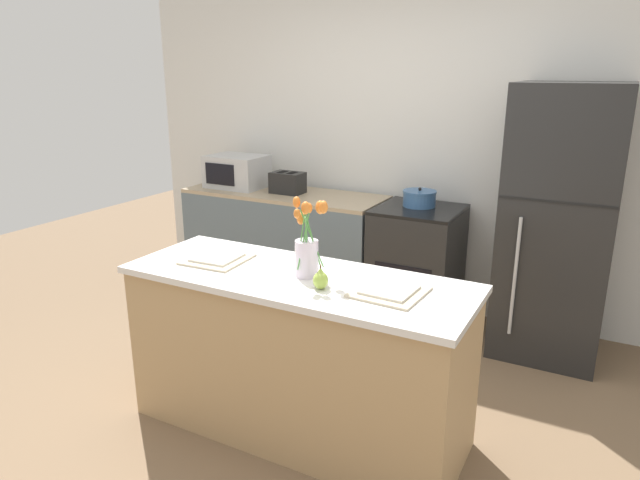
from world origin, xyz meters
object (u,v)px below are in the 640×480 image
Objects in this scene: toaster at (288,183)px; refrigerator at (558,225)px; pear_figurine at (321,279)px; plate_setting_left at (217,259)px; stove_range at (416,266)px; cooking_pot at (419,198)px; flower_vase at (307,248)px; plate_setting_right at (389,291)px; microwave at (237,171)px.

refrigerator is at bearing 0.25° from toaster.
plate_setting_left is at bearing 171.56° from pear_figurine.
cooking_pot is at bearing 110.39° from stove_range.
stove_range is at bearing 88.26° from flower_vase.
plate_setting_right is 2.20m from toaster.
flower_vase is (-1.00, -1.58, 0.13)m from refrigerator.
cooking_pot is (-0.97, 0.05, 0.06)m from refrigerator.
stove_range is 3.68× the size of cooking_pot.
flower_vase reaches higher than stove_range.
pear_figurine reaches higher than plate_setting_left.
pear_figurine is 0.33m from plate_setting_right.
stove_range is at bearing 104.00° from plate_setting_right.
stove_range is at bearing 69.47° from plate_setting_left.
flower_vase is 1.63m from cooking_pot.
plate_setting_left is 1.00m from plate_setting_right.
refrigerator reaches higher than toaster.
cooking_pot is (0.58, 1.65, 0.07)m from plate_setting_left.
plate_setting_right is 0.68× the size of microwave.
flower_vase reaches higher than microwave.
plate_setting_right is (-0.55, -1.60, -0.01)m from refrigerator.
microwave is (-1.03, 1.60, 0.15)m from plate_setting_left.
toaster is 0.58× the size of microwave.
pear_figurine is at bearing -8.44° from plate_setting_left.
toaster reaches higher than pear_figurine.
plate_setting_left is 1.32× the size of cooking_pot.
flower_vase is at bearing -90.99° from cooking_pot.
flower_vase is 1.90m from toaster.
microwave is at bearing -178.08° from cooking_pot.
toaster is (-1.07, 1.57, -0.04)m from flower_vase.
plate_setting_right is 1.17× the size of toaster.
refrigerator reaches higher than pear_figurine.
pear_figurine is at bearing -41.00° from flower_vase.
plate_setting_right is at bearing 18.45° from pear_figurine.
toaster is at bearing 125.58° from pear_figurine.
stove_range is 0.50× the size of refrigerator.
microwave is (-1.63, -0.00, 0.59)m from stove_range.
refrigerator reaches higher than plate_setting_left.
stove_range is at bearing 93.08° from pear_figurine.
cooking_pot is (0.03, 1.63, -0.07)m from flower_vase.
flower_vase is 1.66× the size of cooking_pot.
stove_range is 2.78× the size of plate_setting_left.
plate_setting_left is 1.91m from microwave.
flower_vase is 3.41× the size of pear_figurine.
plate_setting_left is (-0.60, -1.60, 0.44)m from stove_range.
refrigerator is 2.58m from microwave.
cooking_pot is 0.51× the size of microwave.
stove_range is 7.56× the size of pear_figurine.
cooking_pot is at bearing 104.21° from plate_setting_right.
flower_vase is 1.46× the size of toaster.
flower_vase reaches higher than pear_figurine.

